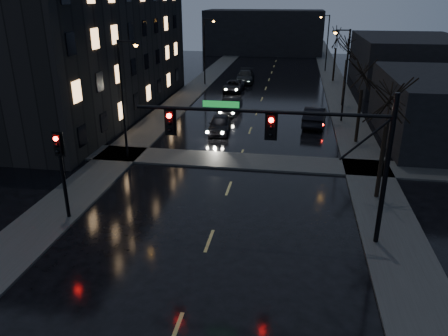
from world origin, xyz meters
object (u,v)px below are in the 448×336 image
at_px(oncoming_car_c, 234,86).
at_px(oncoming_car_b, 230,106).
at_px(oncoming_car_a, 220,124).
at_px(lead_car, 315,116).
at_px(oncoming_car_d, 245,76).

bearing_deg(oncoming_car_c, oncoming_car_b, -82.72).
distance_m(oncoming_car_b, oncoming_car_c, 10.42).
bearing_deg(oncoming_car_a, lead_car, 19.19).
bearing_deg(oncoming_car_b, oncoming_car_a, -84.02).
xyz_separation_m(oncoming_car_b, oncoming_car_c, (-1.12, 10.36, -0.08)).
distance_m(oncoming_car_a, oncoming_car_d, 22.46).
bearing_deg(oncoming_car_b, lead_car, -14.42).
bearing_deg(oncoming_car_c, oncoming_car_d, 84.20).
distance_m(oncoming_car_b, lead_car, 8.38).
xyz_separation_m(oncoming_car_c, lead_car, (9.00, -13.20, 0.18)).
bearing_deg(oncoming_car_d, oncoming_car_a, -90.71).
bearing_deg(lead_car, oncoming_car_d, -59.82).
bearing_deg(oncoming_car_d, lead_car, -68.34).
relative_size(oncoming_car_b, oncoming_car_d, 0.81).
relative_size(oncoming_car_d, lead_car, 1.09).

